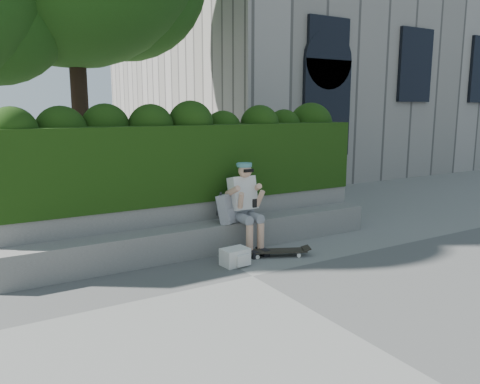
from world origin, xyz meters
TOP-DOWN VIEW (x-y plane):
  - ground at (0.00, 0.00)m, footprint 80.00×80.00m
  - bench_ledge at (0.00, 1.25)m, footprint 6.00×0.45m
  - planter_wall at (0.00, 1.73)m, footprint 6.00×0.50m
  - hedge at (0.00, 1.95)m, footprint 6.00×1.00m
  - person at (0.53, 1.07)m, footprint 0.40×0.76m
  - skateboard at (0.77, 0.53)m, footprint 0.91×0.57m
  - backpack_plaid at (0.26, 1.15)m, footprint 0.35×0.30m
  - backpack_ground at (0.03, 0.51)m, footprint 0.40×0.30m

SIDE VIEW (x-z plane):
  - ground at x=0.00m, z-range 0.00..0.00m
  - skateboard at x=0.77m, z-range 0.03..0.12m
  - backpack_ground at x=0.03m, z-range 0.00..0.24m
  - bench_ledge at x=0.00m, z-range 0.00..0.45m
  - planter_wall at x=0.00m, z-range 0.00..0.75m
  - backpack_plaid at x=0.26m, z-range 0.45..0.90m
  - person at x=0.53m, z-range 0.06..1.44m
  - hedge at x=0.00m, z-range 0.75..1.95m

